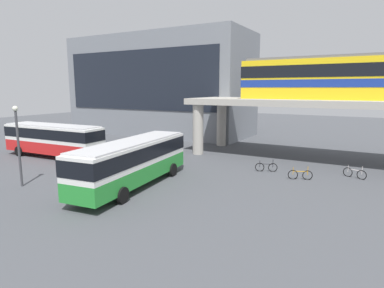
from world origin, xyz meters
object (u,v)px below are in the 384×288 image
at_px(station_building, 160,86).
at_px(bus_main, 133,158).
at_px(bus_secondary, 53,137).
at_px(bicycle_silver, 355,173).
at_px(bicycle_black, 266,167).
at_px(train, 354,77).
at_px(bicycle_orange, 300,175).

xyz_separation_m(station_building, bus_main, (14.33, -23.75, -5.11)).
height_order(bus_secondary, bicycle_silver, bus_secondary).
relative_size(bus_secondary, bicycle_black, 6.66).
relative_size(station_building, train, 1.37).
xyz_separation_m(bicycle_silver, bicycle_black, (-6.41, -1.39, 0.00)).
height_order(station_building, bicycle_orange, station_building).
distance_m(bus_secondary, bicycle_orange, 23.13).
height_order(bus_main, bicycle_orange, bus_main).
bearing_deg(bus_secondary, bus_main, -16.03).
distance_m(train, bicycle_orange, 10.85).
relative_size(train, bicycle_black, 11.79).
height_order(train, bicycle_black, train).
distance_m(bicycle_silver, bicycle_orange, 4.29).
bearing_deg(station_building, bicycle_silver, -26.62).
distance_m(train, bicycle_silver, 8.97).
bearing_deg(bicycle_black, station_building, 144.26).
distance_m(train, bicycle_black, 11.23).
distance_m(station_building, bus_secondary, 20.66).
distance_m(station_building, bicycle_silver, 31.47).
height_order(train, bus_main, train).
distance_m(bus_secondary, bicycle_black, 20.51).
bearing_deg(station_building, bicycle_black, -35.74).
bearing_deg(bicycle_orange, bus_secondary, -170.70).
height_order(station_building, bicycle_silver, station_building).
xyz_separation_m(bicycle_orange, bicycle_black, (-2.90, 1.08, 0.00)).
bearing_deg(bicycle_black, bus_secondary, -166.39).
distance_m(station_building, bus_main, 28.21).
height_order(train, bicycle_orange, train).
relative_size(bus_secondary, bicycle_orange, 6.59).
relative_size(train, bicycle_silver, 11.75).
relative_size(train, bus_secondary, 1.77).
bearing_deg(bicycle_silver, bus_main, -142.82).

